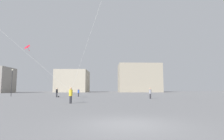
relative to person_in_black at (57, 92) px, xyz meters
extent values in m
plane|color=slate|center=(10.57, -27.35, -0.97)|extent=(300.00, 300.00, 0.00)
cylinder|color=#2D2D33|center=(0.00, 0.00, -0.57)|extent=(0.26, 0.26, 0.81)
cylinder|color=black|center=(0.00, 0.00, 0.19)|extent=(0.39, 0.39, 0.70)
sphere|color=tan|center=(0.00, 0.00, 0.67)|extent=(0.26, 0.26, 0.26)
cylinder|color=#2D2D33|center=(16.82, -6.12, -0.57)|extent=(0.26, 0.26, 0.81)
cylinder|color=gray|center=(16.82, -6.12, 0.19)|extent=(0.39, 0.39, 0.70)
sphere|color=tan|center=(16.82, -6.12, 0.67)|extent=(0.26, 0.26, 0.26)
cylinder|color=#2D2D33|center=(3.74, 3.00, -0.59)|extent=(0.25, 0.25, 0.76)
cylinder|color=#3351B7|center=(3.74, 3.00, 0.12)|extent=(0.36, 0.36, 0.66)
sphere|color=tan|center=(3.74, 3.00, 0.57)|extent=(0.25, 0.25, 0.25)
cylinder|color=#2D2D33|center=(5.70, -15.41, -0.57)|extent=(0.26, 0.26, 0.81)
cylinder|color=yellow|center=(5.70, -15.41, 0.19)|extent=(0.39, 0.39, 0.70)
sphere|color=tan|center=(5.70, -15.41, 0.67)|extent=(0.26, 0.26, 0.26)
cylinder|color=silver|center=(0.67, -16.40, 4.80)|extent=(10.07, 2.00, 8.95)
cone|color=red|center=(-2.30, -8.71, 6.95)|extent=(1.19, 1.11, 0.79)
sphere|color=red|center=(-2.16, -8.74, 6.74)|extent=(0.10, 0.10, 0.10)
sphere|color=red|center=(-2.03, -8.77, 6.53)|extent=(0.10, 0.10, 0.10)
sphere|color=red|center=(-1.89, -8.80, 6.32)|extent=(0.10, 0.10, 0.10)
cylinder|color=silver|center=(-1.15, -4.36, 3.64)|extent=(2.32, 8.72, 6.64)
cylinder|color=silver|center=(8.08, -16.92, 6.99)|extent=(4.79, 3.04, 13.33)
cube|color=#B2A893|center=(-8.43, 62.74, 4.84)|extent=(16.68, 18.23, 11.62)
cube|color=#A39984|center=(27.57, 62.05, 6.58)|extent=(22.29, 14.78, 15.11)
cylinder|color=#2D2D30|center=(-10.76, 3.96, 1.82)|extent=(0.12, 0.12, 5.58)
sphere|color=#EAE5C6|center=(-10.76, 3.96, 4.75)|extent=(0.36, 0.36, 0.36)
cube|color=black|center=(0.35, 0.10, -0.85)|extent=(0.31, 0.34, 0.24)
camera|label=1|loc=(9.58, -35.41, 0.57)|focal=28.74mm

